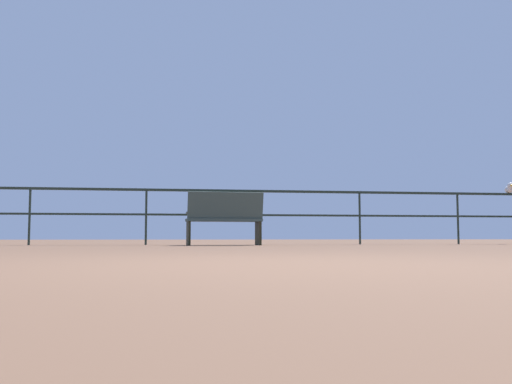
% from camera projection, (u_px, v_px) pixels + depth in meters
% --- Properties ---
extents(ground_plane, '(60.00, 60.00, 0.00)m').
position_uv_depth(ground_plane, '(281.00, 264.00, 3.27)').
color(ground_plane, brown).
extents(pier_railing, '(24.25, 0.05, 1.12)m').
position_uv_depth(pier_railing, '(202.00, 203.00, 11.42)').
color(pier_railing, '#202C23').
rests_on(pier_railing, ground_plane).
extents(bench_near_left, '(1.44, 0.68, 0.99)m').
position_uv_depth(bench_near_left, '(225.00, 216.00, 10.58)').
color(bench_near_left, '#364641').
rests_on(bench_near_left, ground_plane).
extents(seagull_on_rail, '(0.27, 0.46, 0.22)m').
position_uv_depth(seagull_on_rail, '(509.00, 188.00, 12.43)').
color(seagull_on_rail, silver).
rests_on(seagull_on_rail, pier_railing).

